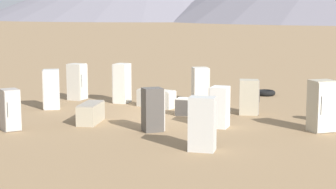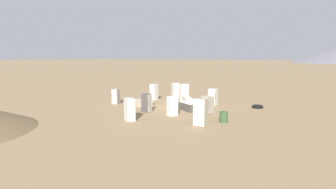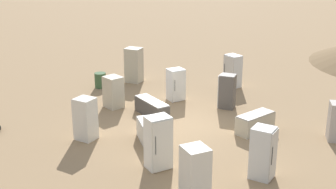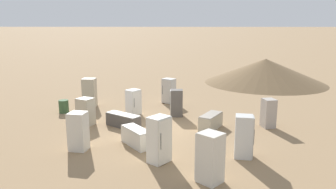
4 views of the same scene
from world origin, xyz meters
name	(u,v)px [view 1 (image 1 of 4)]	position (x,y,z in m)	size (l,w,h in m)	color
ground_plane	(162,116)	(0.00, 0.00, 0.00)	(1000.00, 1000.00, 0.00)	#937551
discarded_fridge_0	(202,124)	(0.66, 5.63, 0.82)	(0.97, 0.93, 1.63)	silver
discarded_fridge_1	(77,82)	(2.37, -5.30, 0.85)	(1.00, 0.99, 1.70)	beige
discarded_fridge_2	(200,107)	(-1.47, 0.43, 0.34)	(1.92, 1.58, 0.69)	#4C4742
discarded_fridge_3	(322,106)	(-4.27, 4.55, 0.90)	(0.80, 0.74, 1.79)	#B2A88E
discarded_fridge_4	(91,113)	(2.93, 0.34, 0.37)	(1.34, 1.74, 0.75)	#B2A88E
discarded_fridge_5	(122,83)	(0.62, -3.78, 0.89)	(0.96, 0.98, 1.78)	silver
discarded_fridge_6	(219,107)	(-1.25, 2.70, 0.74)	(0.93, 0.94, 1.47)	white
discarded_fridge_7	(201,85)	(-2.79, -2.67, 0.80)	(0.80, 0.74, 1.61)	beige
discarded_fridge_8	(156,98)	(-0.47, -2.09, 0.38)	(1.50, 1.72, 0.77)	beige
discarded_fridge_9	(10,110)	(5.84, 0.71, 0.73)	(0.69, 0.80, 1.46)	#A89E93
discarded_fridge_10	(249,97)	(-3.47, 0.77, 0.70)	(0.99, 0.93, 1.41)	#B2A88E
discarded_fridge_11	(51,89)	(3.88, -3.19, 0.84)	(0.78, 0.72, 1.69)	silver
discarded_fridge_12	(153,110)	(1.20, 2.54, 0.76)	(0.72, 0.58, 1.52)	#4C4742
scrap_tire	(265,93)	(-6.66, -3.54, 0.13)	(0.98, 0.98, 0.26)	black
rusty_barrel	(323,111)	(-5.42, 3.03, 0.38)	(0.56, 0.56, 0.76)	#385633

